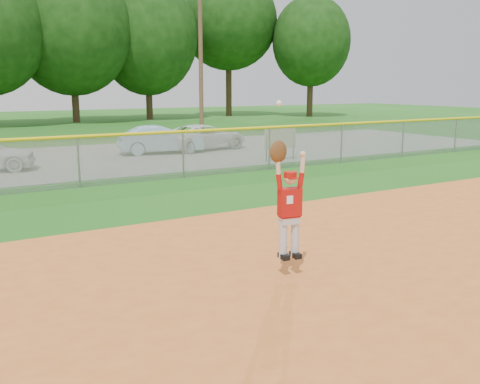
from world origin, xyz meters
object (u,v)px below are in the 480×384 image
car_white_b (204,137)px  ballplayer (288,200)px  car_blue (161,140)px  sponsor_sign (280,138)px

car_white_b → ballplayer: size_ratio=1.71×
car_blue → ballplayer: (-4.14, -15.20, 0.60)m
car_white_b → ballplayer: 16.83m
car_blue → ballplayer: ballplayer is taller
car_blue → sponsor_sign: (3.17, -4.52, 0.29)m
car_blue → sponsor_sign: sponsor_sign is taller
car_blue → ballplayer: 15.77m
car_white_b → ballplayer: (-6.41, -15.55, 0.62)m
ballplayer → sponsor_sign: bearing=55.6°
car_blue → sponsor_sign: bearing=-134.0°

